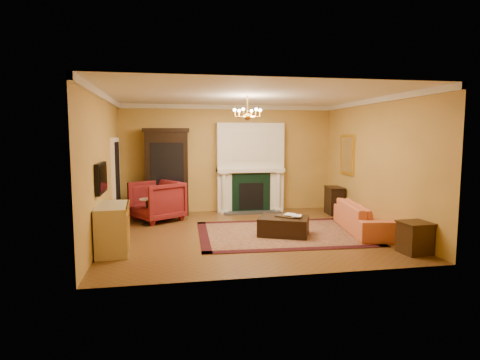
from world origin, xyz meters
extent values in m
cube|color=brown|center=(0.00, 0.00, -0.01)|extent=(6.00, 5.50, 0.02)
cube|color=silver|center=(0.00, 0.00, 3.01)|extent=(6.00, 5.50, 0.02)
cube|color=gold|center=(0.00, 2.76, 1.50)|extent=(6.00, 0.02, 3.00)
cube|color=gold|center=(0.00, -2.76, 1.50)|extent=(6.00, 0.02, 3.00)
cube|color=gold|center=(-3.01, 0.00, 1.50)|extent=(0.02, 5.50, 3.00)
cube|color=gold|center=(3.01, 0.00, 1.50)|extent=(0.02, 5.50, 3.00)
cube|color=white|center=(0.60, 2.59, 1.25)|extent=(1.90, 0.32, 2.50)
cube|color=silver|center=(0.60, 2.42, 1.85)|extent=(1.10, 0.01, 0.80)
cube|color=#0E3320|center=(0.60, 2.42, 0.55)|extent=(1.10, 0.02, 1.10)
cube|color=black|center=(0.60, 2.42, 0.45)|extent=(0.70, 0.02, 0.75)
cube|color=#333333|center=(0.60, 2.30, 0.02)|extent=(1.60, 0.50, 0.04)
cube|color=white|center=(0.60, 2.53, 1.18)|extent=(1.90, 0.44, 0.10)
cylinder|color=white|center=(-0.18, 2.41, 0.59)|extent=(0.14, 0.14, 1.18)
cylinder|color=white|center=(1.38, 2.41, 0.59)|extent=(0.14, 0.14, 1.18)
cube|color=silver|center=(0.00, 2.71, 2.94)|extent=(6.00, 0.08, 0.12)
cube|color=silver|center=(-2.96, 0.00, 2.94)|extent=(0.08, 5.50, 0.12)
cube|color=silver|center=(2.96, 0.00, 2.94)|extent=(0.08, 5.50, 0.12)
cube|color=white|center=(-2.96, 1.70, 1.05)|extent=(0.08, 1.05, 2.10)
cube|color=black|center=(-2.92, 1.70, 1.02)|extent=(0.02, 0.85, 1.95)
cube|color=black|center=(-2.95, -0.60, 1.35)|extent=(0.08, 0.95, 0.58)
cube|color=black|center=(-2.90, -0.60, 1.35)|extent=(0.01, 0.85, 0.48)
cube|color=gold|center=(2.97, 1.40, 1.65)|extent=(0.05, 0.76, 1.05)
cube|color=white|center=(2.94, 1.40, 1.65)|extent=(0.01, 0.62, 0.90)
cylinder|color=#B78132|center=(0.00, 0.00, 2.80)|extent=(0.03, 0.03, 0.40)
sphere|color=#B78132|center=(0.00, 0.00, 2.55)|extent=(0.16, 0.16, 0.16)
sphere|color=#FFE5B2|center=(0.28, 0.00, 2.69)|extent=(0.07, 0.07, 0.07)
sphere|color=#FFE5B2|center=(0.14, 0.24, 2.69)|extent=(0.07, 0.07, 0.07)
sphere|color=#FFE5B2|center=(-0.14, 0.24, 2.69)|extent=(0.07, 0.07, 0.07)
sphere|color=#FFE5B2|center=(-0.28, 0.00, 2.69)|extent=(0.07, 0.07, 0.07)
sphere|color=#FFE5B2|center=(-0.14, -0.24, 2.69)|extent=(0.07, 0.07, 0.07)
sphere|color=#FFE5B2|center=(0.14, -0.24, 2.69)|extent=(0.07, 0.07, 0.07)
cube|color=#420E16|center=(0.75, -0.15, 0.01)|extent=(3.76, 2.89, 0.01)
cube|color=black|center=(-1.72, 2.49, 1.12)|extent=(1.15, 0.58, 2.24)
imported|color=maroon|center=(-1.98, 1.71, 0.56)|extent=(1.43, 1.46, 1.11)
cylinder|color=black|center=(-2.21, 1.27, 0.02)|extent=(0.25, 0.25, 0.04)
cylinder|color=black|center=(-2.21, 1.27, 0.32)|extent=(0.05, 0.05, 0.57)
cylinder|color=white|center=(-2.21, 1.27, 0.63)|extent=(0.36, 0.36, 0.03)
cube|color=tan|center=(-2.73, -0.90, 0.44)|extent=(0.63, 1.21, 0.88)
imported|color=#D97244|center=(2.64, -0.32, 0.44)|extent=(1.00, 2.30, 0.87)
cube|color=#331E0E|center=(2.72, -2.03, 0.28)|extent=(0.51, 0.51, 0.56)
cube|color=black|center=(2.78, 1.72, 0.36)|extent=(0.43, 0.68, 0.73)
cube|color=black|center=(0.74, -0.33, 0.21)|extent=(1.25, 1.11, 0.39)
cube|color=black|center=(0.83, -0.29, 0.42)|extent=(0.55, 0.55, 0.03)
imported|color=gray|center=(0.79, -0.22, 0.57)|extent=(0.19, 0.14, 0.28)
imported|color=gray|center=(0.90, -0.38, 0.57)|extent=(0.19, 0.10, 0.27)
cylinder|color=tan|center=(0.00, 2.53, 1.28)|extent=(0.12, 0.12, 0.10)
cone|color=#0E3615|center=(0.00, 2.53, 1.51)|extent=(0.17, 0.17, 0.36)
cylinder|color=tan|center=(1.36, 2.53, 1.28)|extent=(0.11, 0.11, 0.09)
cone|color=#0E3615|center=(1.36, 2.53, 1.50)|extent=(0.17, 0.17, 0.36)
camera|label=1|loc=(-1.71, -8.49, 2.15)|focal=30.00mm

